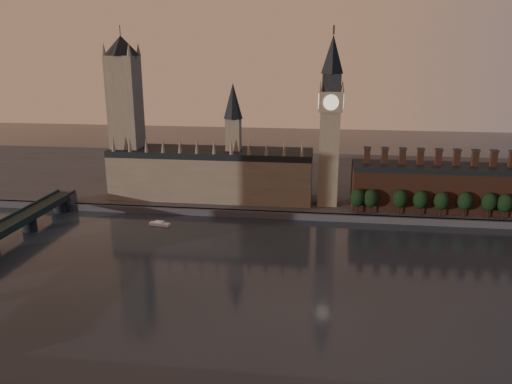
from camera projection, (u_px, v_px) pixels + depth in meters
ground at (304, 288)px, 211.17m from camera, size 900.00×900.00×0.00m
north_bank at (313, 180)px, 380.40m from camera, size 900.00×182.00×4.00m
palace_of_westminster at (212, 171)px, 322.91m from camera, size 130.00×30.30×74.00m
victoria_tower at (126, 112)px, 319.71m from camera, size 24.00×24.00×108.00m
big_ben at (330, 120)px, 299.24m from camera, size 15.00×15.00×107.00m
chimney_block at (444, 187)px, 301.14m from camera, size 110.00×25.00×37.00m
embankment_tree_0 at (358, 198)px, 293.52m from camera, size 8.60×8.60×14.88m
embankment_tree_1 at (371, 198)px, 292.46m from camera, size 8.60×8.60×14.88m
embankment_tree_2 at (400, 199)px, 291.48m from camera, size 8.60×8.60×14.88m
embankment_tree_3 at (421, 200)px, 289.51m from camera, size 8.60×8.60×14.88m
embankment_tree_4 at (441, 201)px, 287.34m from camera, size 8.60×8.60×14.88m
embankment_tree_5 at (465, 201)px, 287.20m from camera, size 8.60×8.60×14.88m
embankment_tree_6 at (489, 202)px, 285.53m from camera, size 8.60×8.60×14.88m
embankment_tree_7 at (505, 203)px, 283.14m from camera, size 8.60×8.60×14.88m
river_boat at (160, 224)px, 287.30m from camera, size 12.79×5.66×2.47m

